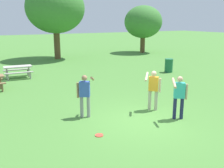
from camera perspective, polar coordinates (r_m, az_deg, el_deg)
ground_plane at (r=9.70m, az=6.93°, el=-8.12°), size 120.00×120.00×0.00m
person_thrower at (r=9.85m, az=14.58°, el=-2.21°), size 0.82×0.56×1.64m
person_catcher at (r=9.79m, az=-6.01°, el=-1.93°), size 0.82×0.56×1.64m
person_bystander at (r=10.64m, az=9.09°, el=-0.74°), size 0.84×0.49×1.64m
frisbee at (r=8.51m, az=-2.85°, el=-11.21°), size 0.27×0.27×0.03m
picnic_table_far at (r=17.54m, az=-20.03°, el=3.05°), size 1.77×1.51×0.77m
trash_can_beside_table at (r=18.77m, az=12.40°, el=4.00°), size 0.59×0.59×0.96m
tree_broad_center at (r=25.15m, az=-12.40°, el=15.98°), size 5.37×5.37×6.95m
tree_far_right at (r=29.70m, az=6.88°, el=13.40°), size 4.18×4.18×5.17m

